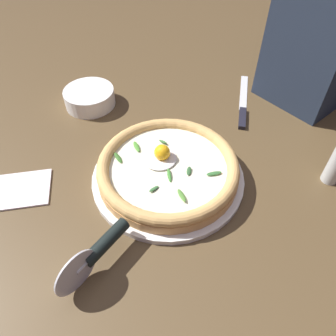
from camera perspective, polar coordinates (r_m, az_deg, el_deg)
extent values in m
cube|color=brown|center=(0.68, 2.08, -0.32)|extent=(2.40, 2.40, 0.03)
cylinder|color=white|center=(0.64, 0.00, -1.58)|extent=(0.30, 0.30, 0.01)
cylinder|color=tan|center=(0.63, 0.00, -0.60)|extent=(0.27, 0.27, 0.02)
torus|color=tan|center=(0.62, 0.00, 0.42)|extent=(0.27, 0.27, 0.02)
cylinder|color=#F1EECC|center=(0.62, 0.00, 0.17)|extent=(0.23, 0.23, 0.00)
ellipsoid|color=white|center=(0.63, -1.42, 1.70)|extent=(0.07, 0.06, 0.01)
sphere|color=#FFB218|center=(0.62, -1.04, 2.77)|extent=(0.03, 0.03, 0.03)
ellipsoid|color=#518835|center=(0.57, 2.44, -4.85)|extent=(0.02, 0.03, 0.01)
ellipsoid|color=#4A9031|center=(0.66, -5.59, 3.81)|extent=(0.02, 0.03, 0.00)
ellipsoid|color=#347629|center=(0.60, 0.22, -1.26)|extent=(0.02, 0.03, 0.01)
ellipsoid|color=#3E742B|center=(0.64, -8.83, 1.83)|extent=(0.01, 0.03, 0.01)
ellipsoid|color=#325F32|center=(0.61, 3.74, -0.53)|extent=(0.02, 0.02, 0.01)
ellipsoid|color=#3B723D|center=(0.58, -2.52, -3.71)|extent=(0.02, 0.01, 0.01)
ellipsoid|color=#336A33|center=(0.61, 8.18, -0.95)|extent=(0.03, 0.02, 0.00)
ellipsoid|color=#3D7035|center=(0.66, -0.92, 4.69)|extent=(0.01, 0.02, 0.01)
cylinder|color=white|center=(0.84, -13.70, 12.04)|extent=(0.12, 0.12, 0.04)
cylinder|color=silver|center=(0.51, -15.97, -17.40)|extent=(0.07, 0.03, 0.08)
cylinder|color=silver|center=(0.51, -15.13, -16.65)|extent=(0.02, 0.01, 0.01)
cylinder|color=black|center=(0.53, -10.87, -12.67)|extent=(0.09, 0.05, 0.02)
cube|color=silver|center=(0.90, 13.26, 12.96)|extent=(0.13, 0.12, 0.00)
cube|color=black|center=(0.80, 13.03, 8.59)|extent=(0.07, 0.06, 0.01)
cube|color=white|center=(0.69, -25.82, -3.55)|extent=(0.17, 0.14, 0.01)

